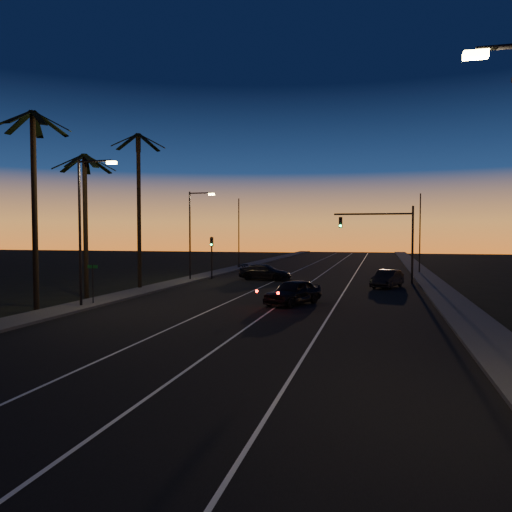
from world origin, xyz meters
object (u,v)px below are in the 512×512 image
(signal_mast, at_px, (385,231))
(lead_car, at_px, (293,292))
(cross_car, at_px, (265,272))
(right_car, at_px, (387,279))

(signal_mast, relative_size, lead_car, 1.30)
(lead_car, height_order, cross_car, lead_car)
(right_car, bearing_deg, lead_car, -117.22)
(signal_mast, xyz_separation_m, lead_car, (-5.81, -15.48, -3.98))
(lead_car, xyz_separation_m, cross_car, (-5.44, 15.69, -0.04))
(lead_car, relative_size, cross_car, 1.00)
(lead_car, bearing_deg, right_car, 62.78)
(signal_mast, bearing_deg, cross_car, 178.93)
(lead_car, distance_m, cross_car, 16.60)
(signal_mast, xyz_separation_m, right_car, (0.16, -3.87, -4.04))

